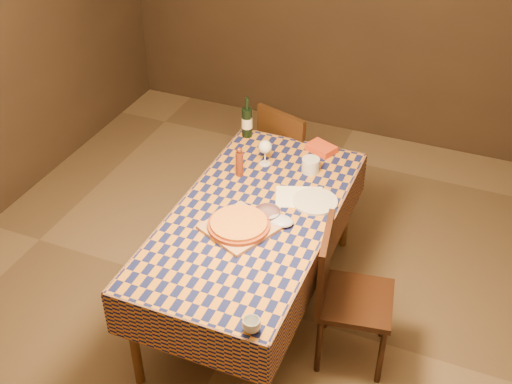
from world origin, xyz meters
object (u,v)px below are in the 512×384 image
at_px(bowl, 267,214).
at_px(wine_bottle, 247,122).
at_px(white_plate, 315,201).
at_px(dining_table, 253,224).
at_px(chair_far, 289,154).
at_px(cutting_board, 239,228).
at_px(pizza, 239,224).
at_px(chair_right, 343,289).

height_order(bowl, wine_bottle, wine_bottle).
bearing_deg(white_plate, bowl, -130.85).
distance_m(dining_table, white_plate, 0.41).
bearing_deg(chair_far, cutting_board, -83.94).
relative_size(cutting_board, bowl, 2.21).
bearing_deg(pizza, wine_bottle, 110.52).
relative_size(white_plate, chair_far, 0.30).
height_order(wine_bottle, chair_right, wine_bottle).
distance_m(bowl, chair_right, 0.62).
relative_size(dining_table, white_plate, 6.61).
bearing_deg(chair_right, pizza, -179.45).
xyz_separation_m(wine_bottle, chair_far, (0.24, 0.25, -0.36)).
bearing_deg(white_plate, wine_bottle, 140.63).
height_order(dining_table, white_plate, white_plate).
bearing_deg(cutting_board, chair_far, 96.06).
distance_m(white_plate, chair_far, 0.98).
height_order(wine_bottle, chair_far, wine_bottle).
distance_m(cutting_board, white_plate, 0.53).
distance_m(dining_table, bowl, 0.14).
xyz_separation_m(cutting_board, wine_bottle, (-0.37, 1.00, 0.10)).
xyz_separation_m(wine_bottle, chair_right, (1.02, -0.99, -0.36)).
relative_size(bowl, white_plate, 0.58).
distance_m(cutting_board, pizza, 0.03).
relative_size(pizza, wine_bottle, 1.25).
xyz_separation_m(dining_table, white_plate, (0.31, 0.25, 0.08)).
height_order(white_plate, chair_far, chair_far).
bearing_deg(dining_table, pizza, -96.22).
bearing_deg(wine_bottle, chair_right, -44.19).
bearing_deg(chair_far, chair_right, -57.91).
bearing_deg(dining_table, white_plate, 39.24).
height_order(wine_bottle, white_plate, wine_bottle).
distance_m(cutting_board, bowl, 0.20).
height_order(pizza, chair_right, chair_right).
distance_m(cutting_board, chair_right, 0.70).
distance_m(wine_bottle, chair_right, 1.47).
relative_size(pizza, bowl, 2.35).
bearing_deg(white_plate, dining_table, -140.76).
xyz_separation_m(cutting_board, chair_right, (0.65, 0.01, -0.26)).
xyz_separation_m(dining_table, bowl, (0.09, 0.00, 0.10)).
bearing_deg(bowl, wine_bottle, 120.21).
height_order(bowl, chair_right, chair_right).
bearing_deg(bowl, chair_right, -16.74).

